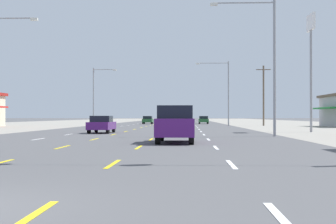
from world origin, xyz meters
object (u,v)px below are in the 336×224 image
object	(u,v)px
suv_inner_right_nearest	(175,124)
sedan_center_turn_mid	(166,120)
sedan_inner_left_near	(102,124)
streetlight_left_row_1	(96,92)
sedan_inner_left_midfar	(148,120)
sedan_far_left_farthest	(149,119)
streetlight_right_row_0	(267,56)
pole_sign_right_row_1	(311,44)
streetlight_right_row_1	(225,88)
box_truck_inner_right_farther	(186,115)
sedan_far_right_far	(203,120)

from	to	relation	value
suv_inner_right_nearest	sedan_center_turn_mid	size ratio (longest dim) A/B	1.09
sedan_inner_left_near	streetlight_left_row_1	world-z (taller)	streetlight_left_row_1
suv_inner_right_nearest	sedan_inner_left_midfar	size ratio (longest dim) A/B	1.09
sedan_far_left_farthest	suv_inner_right_nearest	bearing A→B (deg)	-84.63
suv_inner_right_nearest	streetlight_right_row_0	distance (m)	11.47
sedan_inner_left_midfar	streetlight_right_row_0	size ratio (longest dim) A/B	0.46
sedan_center_turn_mid	sedan_far_left_farthest	size ratio (longest dim) A/B	1.00
pole_sign_right_row_1	streetlight_right_row_1	size ratio (longest dim) A/B	1.10
suv_inner_right_nearest	streetlight_right_row_1	xyz separation A→B (m)	(6.27, 45.58, 4.66)
suv_inner_right_nearest	sedan_center_turn_mid	distance (m)	58.99
sedan_inner_left_near	sedan_center_turn_mid	distance (m)	44.69
streetlight_right_row_0	box_truck_inner_right_farther	bearing A→B (deg)	93.54
pole_sign_right_row_1	box_truck_inner_right_farther	bearing A→B (deg)	97.40
sedan_inner_left_midfar	streetlight_left_row_1	xyz separation A→B (m)	(-6.49, -16.57, 4.31)
sedan_far_left_farthest	streetlight_right_row_0	size ratio (longest dim) A/B	0.46
sedan_inner_left_midfar	streetlight_left_row_1	size ratio (longest dim) A/B	0.51
pole_sign_right_row_1	sedan_far_left_farthest	bearing A→B (deg)	103.29
sedan_center_turn_mid	streetlight_left_row_1	distance (m)	17.23
sedan_center_turn_mid	streetlight_right_row_0	size ratio (longest dim) A/B	0.46
sedan_far_left_farthest	streetlight_left_row_1	world-z (taller)	streetlight_left_row_1
sedan_center_turn_mid	sedan_inner_left_near	bearing A→B (deg)	-94.48
sedan_far_left_farthest	streetlight_left_row_1	distance (m)	66.05
suv_inner_right_nearest	box_truck_inner_right_farther	xyz separation A→B (m)	(0.34, 105.21, 0.81)
sedan_far_right_far	box_truck_inner_right_farther	bearing A→B (deg)	94.65
box_truck_inner_right_farther	streetlight_left_row_1	world-z (taller)	streetlight_left_row_1
suv_inner_right_nearest	sedan_center_turn_mid	bearing A→B (deg)	93.00
sedan_inner_left_near	sedan_far_left_farthest	world-z (taller)	same
sedan_center_turn_mid	pole_sign_right_row_1	distance (m)	44.62
sedan_inner_left_midfar	streetlight_left_row_1	world-z (taller)	streetlight_left_row_1
box_truck_inner_right_farther	streetlight_right_row_1	size ratio (longest dim) A/B	0.75
sedan_inner_left_near	streetlight_right_row_1	xyz separation A→B (m)	(12.85, 31.21, 4.93)
sedan_inner_left_midfar	sedan_far_left_farthest	world-z (taller)	same
suv_inner_right_nearest	sedan_far_right_far	distance (m)	63.72
box_truck_inner_right_farther	streetlight_left_row_1	bearing A→B (deg)	-102.71
sedan_inner_left_midfar	streetlight_left_row_1	bearing A→B (deg)	-111.38
sedan_far_right_far	streetlight_left_row_1	size ratio (longest dim) A/B	0.51
streetlight_right_row_0	sedan_inner_left_near	bearing A→B (deg)	155.02
sedan_far_right_far	sedan_far_left_farthest	world-z (taller)	same
sedan_far_left_farthest	sedan_center_turn_mid	bearing A→B (deg)	-82.00
sedan_inner_left_near	box_truck_inner_right_farther	size ratio (longest dim) A/B	0.62
sedan_center_turn_mid	sedan_far_left_farthest	distance (m)	53.04
box_truck_inner_right_farther	streetlight_right_row_0	size ratio (longest dim) A/B	0.74
suv_inner_right_nearest	sedan_far_right_far	world-z (taller)	suv_inner_right_nearest
sedan_inner_left_midfar	box_truck_inner_right_farther	distance (m)	43.64
sedan_inner_left_near	pole_sign_right_row_1	world-z (taller)	pole_sign_right_row_1
sedan_inner_left_near	sedan_inner_left_midfar	bearing A→B (deg)	90.05
sedan_inner_left_midfar	box_truck_inner_right_farther	xyz separation A→B (m)	(6.96, 43.07, 1.08)
sedan_center_turn_mid	sedan_far_right_far	xyz separation A→B (m)	(6.81, 4.70, 0.00)
sedan_inner_left_near	box_truck_inner_right_farther	xyz separation A→B (m)	(6.92, 90.85, 1.08)
streetlight_right_row_0	sedan_center_turn_mid	bearing A→B (deg)	100.55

